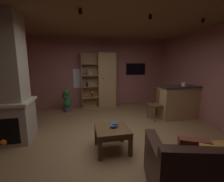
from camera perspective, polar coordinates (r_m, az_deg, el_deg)
The scene contains 19 objects.
floor at distance 3.61m, azimuth 1.46°, elevation -17.94°, with size 5.72×5.91×0.02m, color olive.
wall_back at distance 6.14m, azimuth -5.31°, elevation 6.98°, with size 5.84×0.06×2.74m, color #9E5B56.
ceiling at distance 3.37m, azimuth 1.69°, elevation 28.46°, with size 5.72×5.91×0.02m, color brown.
window_pane_back at distance 6.07m, azimuth -11.63°, elevation 4.74°, with size 0.63×0.01×0.74m, color white.
stone_fireplace at distance 3.90m, azimuth -35.61°, elevation 1.61°, with size 0.98×0.84×2.74m.
bookshelf_cabinet at distance 5.92m, azimuth -2.91°, elevation 3.90°, with size 1.33×0.41×2.14m.
kitchen_bar_counter at distance 5.26m, azimuth 25.25°, elevation -3.74°, with size 1.53×0.57×1.04m.
tissue_box at distance 5.06m, azimuth 25.97°, elevation 2.27°, with size 0.12×0.12×0.11m, color #BFB299.
leather_couch at distance 2.51m, azimuth 33.46°, elevation -24.93°, with size 1.69×1.29×0.84m.
coffee_table at distance 3.04m, azimuth 0.06°, elevation -15.54°, with size 0.65×0.63×0.46m.
table_book_0 at distance 3.04m, azimuth 0.64°, elevation -13.38°, with size 0.10×0.10×0.03m, color gold.
table_book_1 at distance 3.00m, azimuth 0.48°, elevation -13.17°, with size 0.12×0.11×0.02m, color #2D4C8C.
table_book_2 at distance 3.03m, azimuth 1.31°, elevation -12.42°, with size 0.10×0.10×0.03m, color #2D4C8C.
dining_chair at distance 4.85m, azimuth 17.31°, elevation -4.24°, with size 0.50×0.50×0.92m.
potted_floor_plant at distance 5.64m, azimuth -16.83°, elevation -3.48°, with size 0.33×0.30×0.82m.
wall_mounted_tv at distance 6.47m, azimuth 9.07°, elevation 8.33°, with size 0.84×0.06×0.47m.
track_light_spot_1 at distance 3.23m, azimuth -12.07°, elevation 27.57°, with size 0.07×0.07×0.09m, color black.
track_light_spot_2 at distance 3.57m, azimuth 14.42°, elevation 25.72°, with size 0.07×0.07×0.09m, color black.
track_light_spot_3 at distance 4.26m, azimuth 31.48°, elevation 21.98°, with size 0.07×0.07×0.09m, color black.
Camera 1 is at (-0.78, -3.09, 1.67)m, focal length 23.88 mm.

